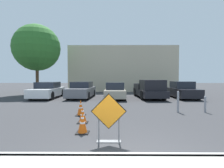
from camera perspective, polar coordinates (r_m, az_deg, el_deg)
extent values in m
plane|color=#333335|center=(13.85, 1.98, -5.42)|extent=(96.00, 96.00, 0.00)
cube|color=#999993|center=(4.12, 6.00, -22.70)|extent=(23.17, 0.20, 0.14)
cube|color=black|center=(4.87, -1.07, -8.87)|extent=(0.99, 0.02, 0.99)
cube|color=orange|center=(4.86, -1.08, -8.90)|extent=(0.94, 0.02, 0.94)
cube|color=slate|center=(5.15, -1.05, -18.24)|extent=(0.68, 0.20, 0.02)
cube|color=slate|center=(5.03, -4.35, -13.63)|extent=(0.04, 0.04, 0.87)
cube|color=slate|center=(5.02, 2.24, -13.67)|extent=(0.04, 0.04, 0.87)
cube|color=black|center=(5.95, -9.59, -15.39)|extent=(0.41, 0.41, 0.03)
cone|color=#EA590F|center=(5.86, -9.61, -12.24)|extent=(0.30, 0.30, 0.65)
cylinder|color=white|center=(5.82, -9.62, -10.88)|extent=(0.10, 0.10, 0.06)
cylinder|color=white|center=(5.86, -9.61, -12.36)|extent=(0.17, 0.17, 0.06)
cube|color=black|center=(7.21, -9.53, -12.29)|extent=(0.41, 0.41, 0.03)
cone|color=#EA590F|center=(7.14, -9.54, -9.78)|extent=(0.30, 0.30, 0.61)
cylinder|color=white|center=(7.11, -9.55, -8.71)|extent=(0.10, 0.10, 0.06)
cylinder|color=white|center=(7.14, -9.54, -9.88)|extent=(0.17, 0.17, 0.06)
cube|color=black|center=(8.58, -10.18, -9.98)|extent=(0.45, 0.45, 0.03)
cone|color=#EA590F|center=(8.51, -10.20, -7.49)|extent=(0.33, 0.33, 0.72)
cylinder|color=white|center=(8.48, -10.20, -6.43)|extent=(0.10, 0.10, 0.07)
cylinder|color=white|center=(8.51, -10.20, -7.59)|extent=(0.18, 0.18, 0.07)
cube|color=white|center=(16.59, -20.28, -2.45)|extent=(1.89, 4.63, 0.68)
cube|color=#1E232D|center=(16.66, -20.17, -0.31)|extent=(1.66, 2.13, 0.54)
cylinder|color=black|center=(14.97, -19.10, -3.61)|extent=(0.20, 0.71, 0.71)
cylinder|color=black|center=(15.62, -25.10, -3.45)|extent=(0.20, 0.71, 0.71)
cylinder|color=black|center=(17.68, -16.02, -2.72)|extent=(0.20, 0.71, 0.71)
cylinder|color=black|center=(18.24, -21.24, -2.64)|extent=(0.20, 0.71, 0.71)
cube|color=slate|center=(15.98, -9.88, -2.49)|extent=(2.09, 4.67, 0.74)
cube|color=#1E232D|center=(16.05, -9.80, -0.21)|extent=(1.75, 2.19, 0.52)
cylinder|color=black|center=(14.44, -7.84, -3.85)|extent=(0.23, 0.65, 0.64)
cylinder|color=black|center=(14.86, -14.36, -3.73)|extent=(0.23, 0.65, 0.64)
cylinder|color=black|center=(17.22, -6.01, -2.90)|extent=(0.23, 0.65, 0.64)
cylinder|color=black|center=(17.58, -11.54, -2.83)|extent=(0.23, 0.65, 0.64)
cube|color=#A39984|center=(15.10, 0.99, -2.90)|extent=(1.75, 4.22, 0.61)
cube|color=#1E232D|center=(15.16, 0.99, -0.59)|extent=(1.52, 1.95, 0.60)
cylinder|color=black|center=(13.83, 4.23, -3.96)|extent=(0.21, 0.71, 0.71)
cylinder|color=black|center=(13.84, -2.28, -3.95)|extent=(0.21, 0.71, 0.71)
cylinder|color=black|center=(16.42, 3.74, -3.01)|extent=(0.21, 0.71, 0.71)
cylinder|color=black|center=(16.43, -1.74, -3.01)|extent=(0.21, 0.71, 0.71)
cube|color=black|center=(15.96, 11.83, -2.67)|extent=(2.18, 5.30, 0.55)
cube|color=black|center=(14.79, 12.98, -0.33)|extent=(1.86, 2.17, 0.85)
cube|color=black|center=(18.10, 10.07, -0.52)|extent=(1.80, 0.20, 0.45)
cube|color=black|center=(17.17, 13.89, -0.69)|extent=(0.23, 2.50, 0.45)
cube|color=black|center=(16.75, 7.97, -0.71)|extent=(0.23, 2.50, 0.45)
cylinder|color=black|center=(14.73, 16.65, -3.45)|extent=(0.28, 0.83, 0.82)
cylinder|color=black|center=(14.25, 9.98, -3.58)|extent=(0.28, 0.83, 0.82)
cylinder|color=black|center=(17.70, 13.31, -2.52)|extent=(0.28, 0.83, 0.82)
cylinder|color=black|center=(17.30, 7.73, -2.58)|extent=(0.28, 0.83, 0.82)
cube|color=black|center=(16.77, 21.98, -2.49)|extent=(1.83, 4.30, 0.70)
cube|color=#1E232D|center=(16.83, 21.88, -0.24)|extent=(1.59, 1.98, 0.61)
cylinder|color=black|center=(15.90, 26.48, -3.58)|extent=(0.21, 0.60, 0.60)
cylinder|color=black|center=(15.26, 20.87, -3.72)|extent=(0.21, 0.60, 0.60)
cylinder|color=black|center=(18.32, 22.89, -2.81)|extent=(0.21, 0.60, 0.60)
cylinder|color=black|center=(17.77, 17.95, -2.90)|extent=(0.21, 0.60, 0.60)
cylinder|color=gray|center=(9.71, 20.74, -5.61)|extent=(0.11, 0.11, 1.05)
sphere|color=gray|center=(9.66, 20.78, -2.52)|extent=(0.12, 0.12, 0.12)
cylinder|color=gray|center=(10.30, 28.12, -5.99)|extent=(0.11, 0.11, 0.80)
sphere|color=gray|center=(10.25, 28.16, -3.77)|extent=(0.12, 0.12, 0.12)
cube|color=beige|center=(24.80, 3.33, 4.74)|extent=(14.15, 5.00, 5.95)
cylinder|color=#513823|center=(20.51, -23.21, 1.28)|extent=(0.32, 0.32, 3.18)
sphere|color=#2D6B28|center=(20.76, -23.35, 10.82)|extent=(4.94, 4.94, 4.94)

